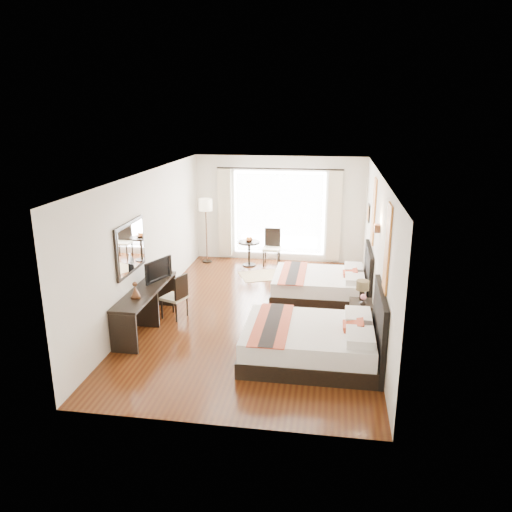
# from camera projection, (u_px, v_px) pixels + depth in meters

# --- Properties ---
(floor) EXTENTS (4.50, 7.50, 0.01)m
(floor) POSITION_uv_depth(u_px,v_px,m) (258.00, 313.00, 10.08)
(floor) COLOR #3C190A
(floor) RESTS_ON ground
(ceiling) EXTENTS (4.50, 7.50, 0.02)m
(ceiling) POSITION_uv_depth(u_px,v_px,m) (259.00, 175.00, 9.28)
(ceiling) COLOR white
(ceiling) RESTS_ON wall_headboard
(wall_headboard) EXTENTS (0.01, 7.50, 2.80)m
(wall_headboard) POSITION_uv_depth(u_px,v_px,m) (377.00, 251.00, 9.35)
(wall_headboard) COLOR silver
(wall_headboard) RESTS_ON floor
(wall_desk) EXTENTS (0.01, 7.50, 2.80)m
(wall_desk) POSITION_uv_depth(u_px,v_px,m) (148.00, 242.00, 10.00)
(wall_desk) COLOR silver
(wall_desk) RESTS_ON floor
(wall_window) EXTENTS (4.50, 0.01, 2.80)m
(wall_window) POSITION_uv_depth(u_px,v_px,m) (279.00, 209.00, 13.23)
(wall_window) COLOR silver
(wall_window) RESTS_ON floor
(wall_entry) EXTENTS (4.50, 0.01, 2.80)m
(wall_entry) POSITION_uv_depth(u_px,v_px,m) (214.00, 327.00, 6.13)
(wall_entry) COLOR silver
(wall_entry) RESTS_ON floor
(window_glass) EXTENTS (2.40, 0.02, 2.20)m
(window_glass) POSITION_uv_depth(u_px,v_px,m) (279.00, 213.00, 13.24)
(window_glass) COLOR white
(window_glass) RESTS_ON wall_window
(sheer_curtain) EXTENTS (2.30, 0.02, 2.10)m
(sheer_curtain) POSITION_uv_depth(u_px,v_px,m) (279.00, 214.00, 13.18)
(sheer_curtain) COLOR white
(sheer_curtain) RESTS_ON wall_window
(drape_left) EXTENTS (0.35, 0.14, 2.35)m
(drape_left) POSITION_uv_depth(u_px,v_px,m) (225.00, 213.00, 13.36)
(drape_left) COLOR beige
(drape_left) RESTS_ON floor
(drape_right) EXTENTS (0.35, 0.14, 2.35)m
(drape_right) POSITION_uv_depth(u_px,v_px,m) (334.00, 216.00, 12.94)
(drape_right) COLOR beige
(drape_right) RESTS_ON floor
(art_panel_near) EXTENTS (0.03, 0.50, 1.35)m
(art_panel_near) POSITION_uv_depth(u_px,v_px,m) (387.00, 248.00, 7.53)
(art_panel_near) COLOR maroon
(art_panel_near) RESTS_ON wall_headboard
(art_panel_far) EXTENTS (0.03, 0.50, 1.35)m
(art_panel_far) POSITION_uv_depth(u_px,v_px,m) (374.00, 211.00, 10.20)
(art_panel_far) COLOR maroon
(art_panel_far) RESTS_ON wall_headboard
(wall_sconce) EXTENTS (0.10, 0.14, 0.14)m
(wall_sconce) POSITION_uv_depth(u_px,v_px,m) (377.00, 228.00, 8.90)
(wall_sconce) COLOR #4A2C1A
(wall_sconce) RESTS_ON wall_headboard
(mirror_frame) EXTENTS (0.04, 1.25, 0.95)m
(mirror_frame) POSITION_uv_depth(u_px,v_px,m) (130.00, 247.00, 9.06)
(mirror_frame) COLOR black
(mirror_frame) RESTS_ON wall_desk
(mirror_glass) EXTENTS (0.01, 1.12, 0.82)m
(mirror_glass) POSITION_uv_depth(u_px,v_px,m) (132.00, 247.00, 9.06)
(mirror_glass) COLOR white
(mirror_glass) RESTS_ON mirror_frame
(bed_near) EXTENTS (2.22, 1.73, 1.25)m
(bed_near) POSITION_uv_depth(u_px,v_px,m) (315.00, 341.00, 8.14)
(bed_near) COLOR black
(bed_near) RESTS_ON floor
(bed_far) EXTENTS (2.07, 1.61, 1.16)m
(bed_far) POSITION_uv_depth(u_px,v_px,m) (324.00, 285.00, 10.81)
(bed_far) COLOR black
(bed_far) RESTS_ON floor
(nightstand) EXTENTS (0.41, 0.51, 0.49)m
(nightstand) POSITION_uv_depth(u_px,v_px,m) (360.00, 314.00, 9.41)
(nightstand) COLOR black
(nightstand) RESTS_ON floor
(table_lamp) EXTENTS (0.24, 0.24, 0.38)m
(table_lamp) POSITION_uv_depth(u_px,v_px,m) (363.00, 287.00, 9.36)
(table_lamp) COLOR black
(table_lamp) RESTS_ON nightstand
(vase) EXTENTS (0.15, 0.15, 0.12)m
(vase) POSITION_uv_depth(u_px,v_px,m) (363.00, 303.00, 9.14)
(vase) COLOR black
(vase) RESTS_ON nightstand
(console_desk) EXTENTS (0.50, 2.20, 0.76)m
(console_desk) POSITION_uv_depth(u_px,v_px,m) (146.00, 308.00, 9.36)
(console_desk) COLOR black
(console_desk) RESTS_ON floor
(television) EXTENTS (0.36, 0.72, 0.43)m
(television) POSITION_uv_depth(u_px,v_px,m) (156.00, 269.00, 9.71)
(television) COLOR black
(television) RESTS_ON console_desk
(bronze_figurine) EXTENTS (0.22, 0.22, 0.27)m
(bronze_figurine) POSITION_uv_depth(u_px,v_px,m) (135.00, 291.00, 8.79)
(bronze_figurine) COLOR #4A2C1A
(bronze_figurine) RESTS_ON console_desk
(desk_chair) EXTENTS (0.53, 0.53, 0.90)m
(desk_chair) POSITION_uv_depth(u_px,v_px,m) (175.00, 304.00, 9.81)
(desk_chair) COLOR #C0B594
(desk_chair) RESTS_ON floor
(floor_lamp) EXTENTS (0.35, 0.35, 1.72)m
(floor_lamp) POSITION_uv_depth(u_px,v_px,m) (206.00, 209.00, 13.00)
(floor_lamp) COLOR black
(floor_lamp) RESTS_ON floor
(side_table) EXTENTS (0.57, 0.57, 0.65)m
(side_table) POSITION_uv_depth(u_px,v_px,m) (249.00, 253.00, 13.04)
(side_table) COLOR black
(side_table) RESTS_ON floor
(fruit_bowl) EXTENTS (0.23, 0.23, 0.05)m
(fruit_bowl) POSITION_uv_depth(u_px,v_px,m) (249.00, 241.00, 12.93)
(fruit_bowl) COLOR #472619
(fruit_bowl) RESTS_ON side_table
(window_chair) EXTENTS (0.45, 0.45, 0.96)m
(window_chair) POSITION_uv_depth(u_px,v_px,m) (272.00, 254.00, 13.10)
(window_chair) COLOR #C0B594
(window_chair) RESTS_ON floor
(jute_rug) EXTENTS (1.47, 1.27, 0.01)m
(jute_rug) POSITION_uv_depth(u_px,v_px,m) (266.00, 275.00, 12.35)
(jute_rug) COLOR tan
(jute_rug) RESTS_ON floor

